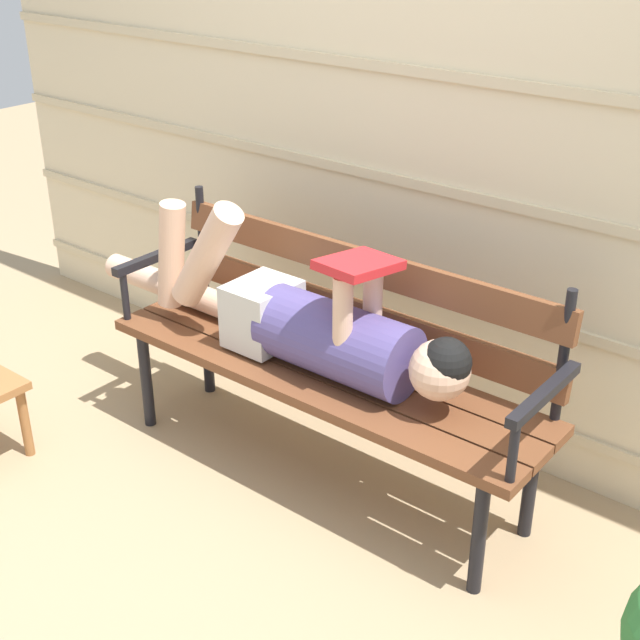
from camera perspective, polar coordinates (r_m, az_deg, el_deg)
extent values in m
plane|color=tan|center=(3.15, -1.06, -10.74)|extent=(12.00, 12.00, 0.00)
cube|color=beige|center=(3.12, 6.45, 12.46)|extent=(4.48, 0.06, 2.32)
cube|color=beige|center=(3.45, 5.33, -3.40)|extent=(4.48, 0.02, 0.04)
cube|color=beige|center=(3.28, 5.61, 2.47)|extent=(4.48, 0.02, 0.04)
cube|color=beige|center=(3.14, 5.92, 8.93)|extent=(4.48, 0.02, 0.04)
cube|color=beige|center=(3.05, 6.27, 15.87)|extent=(4.48, 0.02, 0.04)
cube|color=brown|center=(2.89, -1.76, -4.50)|extent=(1.65, 0.13, 0.04)
cube|color=brown|center=(2.98, 0.00, -3.41)|extent=(1.65, 0.13, 0.04)
cube|color=brown|center=(3.08, 1.65, -2.39)|extent=(1.65, 0.13, 0.04)
cube|color=brown|center=(3.06, 2.41, 0.31)|extent=(1.59, 0.05, 0.11)
cube|color=brown|center=(2.98, 2.48, 3.72)|extent=(1.59, 0.05, 0.11)
cylinder|color=black|center=(3.48, -7.70, 5.22)|extent=(0.03, 0.03, 0.43)
cylinder|color=black|center=(2.69, 15.61, -2.29)|extent=(0.03, 0.03, 0.43)
cylinder|color=black|center=(3.44, -11.28, -3.82)|extent=(0.04, 0.04, 0.41)
cylinder|color=black|center=(2.67, 10.33, -13.77)|extent=(0.04, 0.04, 0.41)
cylinder|color=black|center=(3.63, -7.36, -1.80)|extent=(0.04, 0.04, 0.41)
cylinder|color=black|center=(2.91, 13.58, -10.31)|extent=(0.04, 0.04, 0.41)
cube|color=black|center=(3.39, -10.66, 4.09)|extent=(0.04, 0.40, 0.03)
cylinder|color=black|center=(3.34, -12.63, 1.63)|extent=(0.03, 0.03, 0.20)
cube|color=black|center=(2.52, 14.46, -4.70)|extent=(0.04, 0.40, 0.03)
cylinder|color=black|center=(2.44, 12.51, -8.32)|extent=(0.03, 0.03, 0.20)
cylinder|color=#514784|center=(2.87, 1.14, -1.38)|extent=(0.54, 0.25, 0.25)
cube|color=silver|center=(3.06, -3.78, 0.44)|extent=(0.20, 0.24, 0.23)
sphere|color=beige|center=(2.67, 7.83, -3.26)|extent=(0.19, 0.19, 0.19)
sphere|color=black|center=(2.64, 8.24, -2.76)|extent=(0.16, 0.16, 0.16)
cylinder|color=beige|center=(3.08, -7.42, 4.18)|extent=(0.33, 0.11, 0.43)
cylinder|color=beige|center=(3.22, -9.67, 4.23)|extent=(0.15, 0.09, 0.41)
cylinder|color=beige|center=(3.44, -9.03, 1.92)|extent=(0.80, 0.10, 0.10)
cylinder|color=beige|center=(2.71, 1.49, 0.11)|extent=(0.06, 0.06, 0.28)
cylinder|color=beige|center=(2.82, 3.46, 1.23)|extent=(0.06, 0.06, 0.28)
cube|color=red|center=(2.70, 2.56, 3.63)|extent=(0.20, 0.27, 0.06)
cylinder|color=#9E6638|center=(3.41, -18.72, -6.29)|extent=(0.04, 0.04, 0.29)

